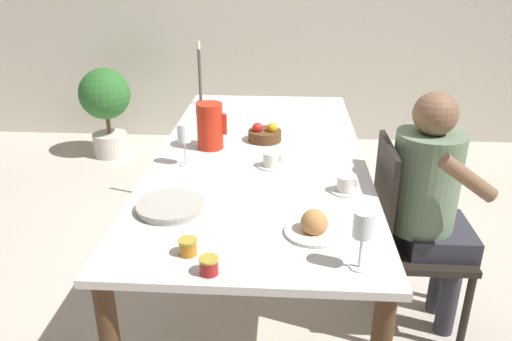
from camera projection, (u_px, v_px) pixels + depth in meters
The scene contains 17 objects.
ground_plane at pixel (260, 282), 2.81m from camera, with size 20.00×20.00×0.00m, color beige.
wall_back at pixel (275, 1), 4.51m from camera, with size 10.00×0.06×2.60m.
dining_table at pixel (260, 169), 2.53m from camera, with size 1.03×2.19×0.78m.
chair_person_side at pixel (406, 235), 2.32m from camera, with size 0.42×0.42×0.94m.
person_seated at pixel (431, 196), 2.25m from camera, with size 0.39×0.41×1.17m.
red_pitcher at pixel (210, 126), 2.53m from camera, with size 0.16×0.13×0.24m.
wine_glass_water at pixel (184, 135), 2.31m from camera, with size 0.06×0.06×0.20m.
wine_glass_juice at pixel (363, 228), 1.53m from camera, with size 0.06×0.06×0.20m.
teacup_near_person at pixel (345, 185), 2.09m from camera, with size 0.12×0.12×0.07m.
teacup_across at pixel (271, 161), 2.33m from camera, with size 0.12×0.12×0.07m.
serving_tray at pixel (171, 206), 1.94m from camera, with size 0.27×0.27×0.03m.
bread_plate at pixel (314, 226), 1.78m from camera, with size 0.21×0.21×0.10m.
jam_jar_amber at pixel (188, 246), 1.65m from camera, with size 0.06×0.06×0.06m.
jam_jar_red at pixel (209, 265), 1.55m from camera, with size 0.06×0.06×0.06m.
fruit_bowl at pixel (265, 134), 2.66m from camera, with size 0.18×0.18×0.10m.
candlestick_tall at pixel (200, 79), 3.27m from camera, with size 0.06×0.06×0.41m.
potted_plant at pixel (106, 103), 4.38m from camera, with size 0.44×0.44×0.79m.
Camera 1 is at (0.13, -2.32, 1.70)m, focal length 35.00 mm.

